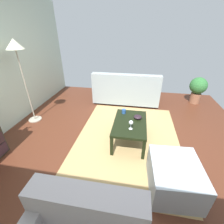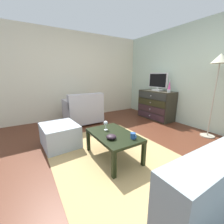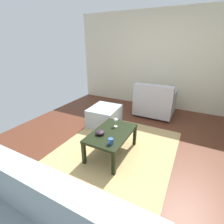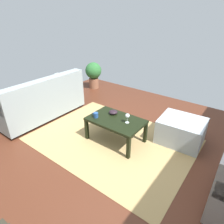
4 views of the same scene
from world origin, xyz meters
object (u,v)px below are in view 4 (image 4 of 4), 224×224
object	(u,v)px
coffee_table	(116,122)
bowl_decorative	(113,112)
wine_glass	(127,116)
couch_large	(40,101)
ottoman	(181,131)
potted_plant	(93,73)
mug	(96,115)

from	to	relation	value
coffee_table	bowl_decorative	world-z (taller)	bowl_decorative
wine_glass	bowl_decorative	size ratio (longest dim) A/B	1.08
coffee_table	bowl_decorative	distance (m)	0.21
coffee_table	bowl_decorative	bearing A→B (deg)	-41.00
wine_glass	couch_large	distance (m)	1.95
wine_glass	ottoman	distance (m)	0.96
wine_glass	coffee_table	bearing A→B (deg)	6.56
wine_glass	bowl_decorative	distance (m)	0.37
coffee_table	potted_plant	distance (m)	2.60
coffee_table	potted_plant	world-z (taller)	potted_plant
wine_glass	ottoman	xyz separation A→B (m)	(-0.67, -0.61, -0.32)
wine_glass	bowl_decorative	bearing A→B (deg)	-16.50
mug	ottoman	world-z (taller)	mug
mug	potted_plant	size ratio (longest dim) A/B	0.16
wine_glass	couch_large	xyz separation A→B (m)	(1.93, 0.25, -0.19)
bowl_decorative	ottoman	size ratio (longest dim) A/B	0.21
coffee_table	potted_plant	size ratio (longest dim) A/B	1.24
mug	couch_large	bearing A→B (deg)	3.20
potted_plant	couch_large	bearing A→B (deg)	97.77
mug	potted_plant	distance (m)	2.49
ottoman	potted_plant	size ratio (longest dim) A/B	0.97
bowl_decorative	ottoman	distance (m)	1.16
wine_glass	potted_plant	size ratio (longest dim) A/B	0.22
mug	bowl_decorative	xyz separation A→B (m)	(-0.16, -0.27, -0.01)
wine_glass	potted_plant	distance (m)	2.75
wine_glass	mug	world-z (taller)	wine_glass
coffee_table	ottoman	distance (m)	1.09
mug	bowl_decorative	world-z (taller)	mug
couch_large	mug	bearing A→B (deg)	-176.80
mug	couch_large	size ratio (longest dim) A/B	0.07
ottoman	couch_large	bearing A→B (deg)	18.21
potted_plant	ottoman	bearing A→B (deg)	159.87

